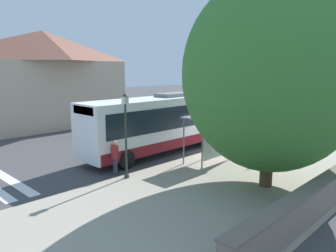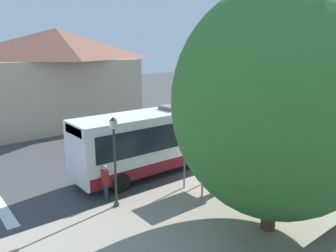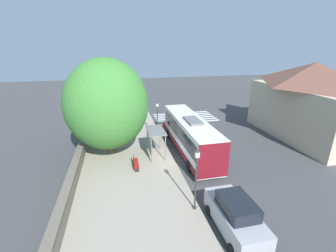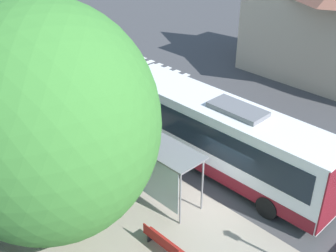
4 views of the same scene
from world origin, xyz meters
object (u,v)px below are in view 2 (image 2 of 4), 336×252
street_lamp_near (115,155)px  street_lamp_far (285,114)px  pedestrian (105,180)px  shade_tree (277,103)px  parked_car_behind_bus (281,126)px  bus (170,136)px  bus_shelter (216,146)px  bench (271,180)px

street_lamp_near → street_lamp_far: 13.23m
pedestrian → shade_tree: bearing=-148.2°
parked_car_behind_bus → pedestrian: bearing=93.2°
bus → street_lamp_near: bearing=115.0°
bus_shelter → parked_car_behind_bus: bus_shelter is taller
bus → shade_tree: size_ratio=1.26×
street_lamp_far → parked_car_behind_bus: 3.13m
pedestrian → shade_tree: size_ratio=0.19×
pedestrian → street_lamp_near: size_ratio=0.43×
street_lamp_near → shade_tree: shade_tree is taller
bench → bus: bearing=19.8°
pedestrian → shade_tree: 8.25m
parked_car_behind_bus → bench: bearing=120.1°
street_lamp_far → parked_car_behind_bus: size_ratio=0.93×
parked_car_behind_bus → bus: bearing=86.3°
pedestrian → street_lamp_near: bearing=-172.1°
bus_shelter → street_lamp_far: 8.29m
bus → parked_car_behind_bus: 10.51m
bus_shelter → pedestrian: bearing=68.8°
pedestrian → street_lamp_far: bearing=-93.1°
pedestrian → bench: bearing=-119.4°
bus → shade_tree: (-7.70, 1.32, 3.12)m
bus → bench: (-5.58, -2.01, -1.43)m
shade_tree → street_lamp_near: bearing=34.5°
street_lamp_near → street_lamp_far: size_ratio=0.96×
pedestrian → bus: bearing=-73.1°
street_lamp_near → bus: bearing=-65.0°
bus_shelter → shade_tree: shade_tree is taller
bench → parked_car_behind_bus: 9.78m
bus → street_lamp_far: bearing=-105.5°
bus → bench: 6.10m
bus_shelter → street_lamp_near: 5.20m
bench → street_lamp_far: street_lamp_far is taller
bus_shelter → street_lamp_near: (1.22, 5.05, 0.28)m
bus_shelter → street_lamp_near: bearing=76.4°
bus → bench: bearing=-160.2°
parked_car_behind_bus → bus_shelter: bearing=105.4°
street_lamp_far → shade_tree: (-5.42, 9.54, 2.50)m
bus_shelter → pedestrian: (2.00, 5.15, -1.12)m
street_lamp_near → street_lamp_far: bearing=-89.8°
bus_shelter → bench: bus_shelter is taller
shade_tree → street_lamp_far: bearing=-60.4°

